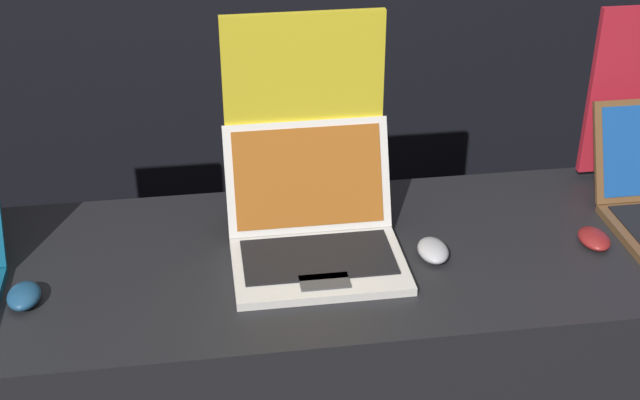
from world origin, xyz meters
name	(u,v)px	position (x,y,z in m)	size (l,w,h in m)	color
mouse_front	(24,296)	(-0.67, 0.25, 0.98)	(0.07, 0.10, 0.04)	navy
laptop_middle	(315,230)	(-0.01, 0.36, 1.03)	(0.40, 0.38, 0.27)	silver
mouse_middle	(433,250)	(0.26, 0.30, 0.98)	(0.07, 0.11, 0.04)	#B2B2B7
promo_stand_middle	(304,124)	(-0.01, 0.54, 1.22)	(0.38, 0.07, 0.53)	black
mouse_back	(594,239)	(0.66, 0.29, 0.98)	(0.07, 0.10, 0.03)	maroon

